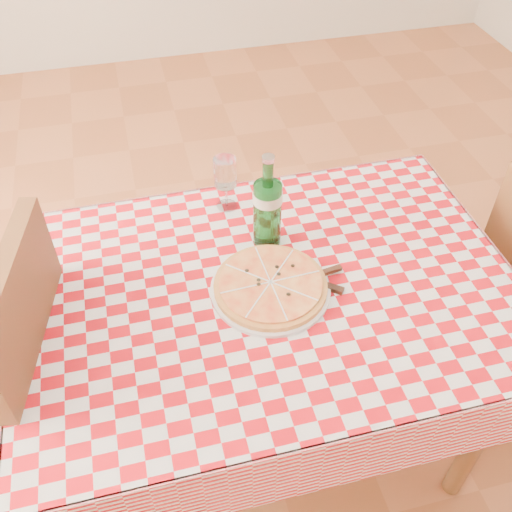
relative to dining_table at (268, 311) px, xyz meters
The scene contains 7 objects.
dining_table is the anchor object (origin of this frame).
tablecloth 0.09m from the dining_table, ahead, with size 1.30×0.90×0.01m, color #A40A12.
chair_far 0.70m from the dining_table, behind, with size 0.54×0.54×1.01m.
pizza_plate 0.12m from the dining_table, 90.28° to the right, with size 0.31×0.31×0.04m, color #CA8443, non-canonical shape.
water_bottle 0.30m from the dining_table, 77.06° to the left, with size 0.08×0.08×0.29m, color #186123, non-canonical shape.
wine_glass 0.40m from the dining_table, 96.39° to the left, with size 0.07×0.07×0.17m, color white, non-canonical shape.
cutlery 0.15m from the dining_table, ahead, with size 0.24×0.20×0.03m, color silver, non-canonical shape.
Camera 1 is at (-0.28, -0.96, 1.86)m, focal length 40.00 mm.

